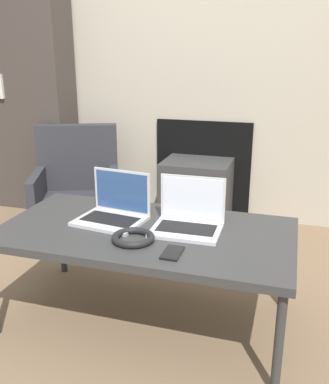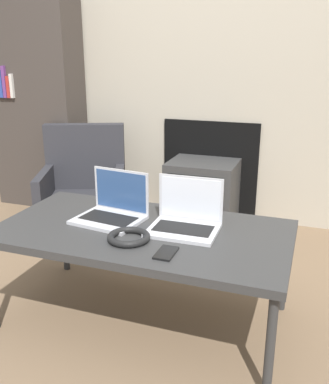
{
  "view_description": "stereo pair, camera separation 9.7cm",
  "coord_description": "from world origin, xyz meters",
  "px_view_note": "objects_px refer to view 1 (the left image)",
  "views": [
    {
      "loc": [
        0.61,
        -1.44,
        1.23
      ],
      "look_at": [
        0.0,
        0.55,
        0.56
      ],
      "focal_mm": 40.0,
      "sensor_mm": 36.0,
      "label": 1
    },
    {
      "loc": [
        0.7,
        -1.41,
        1.23
      ],
      "look_at": [
        0.0,
        0.55,
        0.56
      ],
      "focal_mm": 40.0,
      "sensor_mm": 36.0,
      "label": 2
    }
  ],
  "objects_px": {
    "headphones": "(133,238)",
    "phone": "(172,253)",
    "laptop_right": "(189,218)",
    "armchair": "(77,181)",
    "laptop_left": "(114,210)",
    "tv": "(196,193)"
  },
  "relations": [
    {
      "from": "armchair",
      "to": "tv",
      "type": "bearing_deg",
      "value": -7.92
    },
    {
      "from": "laptop_left",
      "to": "tv",
      "type": "height_order",
      "value": "laptop_left"
    },
    {
      "from": "phone",
      "to": "tv",
      "type": "relative_size",
      "value": 0.26
    },
    {
      "from": "laptop_right",
      "to": "phone",
      "type": "distance_m",
      "value": 0.28
    },
    {
      "from": "laptop_left",
      "to": "armchair",
      "type": "height_order",
      "value": "armchair"
    },
    {
      "from": "laptop_right",
      "to": "phone",
      "type": "height_order",
      "value": "laptop_right"
    },
    {
      "from": "headphones",
      "to": "phone",
      "type": "height_order",
      "value": "headphones"
    },
    {
      "from": "laptop_right",
      "to": "laptop_left",
      "type": "bearing_deg",
      "value": 179.0
    },
    {
      "from": "laptop_left",
      "to": "phone",
      "type": "relative_size",
      "value": 2.64
    },
    {
      "from": "phone",
      "to": "tv",
      "type": "bearing_deg",
      "value": 99.12
    },
    {
      "from": "headphones",
      "to": "armchair",
      "type": "distance_m",
      "value": 1.49
    },
    {
      "from": "headphones",
      "to": "tv",
      "type": "distance_m",
      "value": 1.42
    },
    {
      "from": "phone",
      "to": "armchair",
      "type": "height_order",
      "value": "armchair"
    },
    {
      "from": "armchair",
      "to": "headphones",
      "type": "bearing_deg",
      "value": -75.11
    },
    {
      "from": "laptop_left",
      "to": "headphones",
      "type": "bearing_deg",
      "value": -42.11
    },
    {
      "from": "laptop_left",
      "to": "armchair",
      "type": "relative_size",
      "value": 0.43
    },
    {
      "from": "headphones",
      "to": "armchair",
      "type": "height_order",
      "value": "armchair"
    },
    {
      "from": "headphones",
      "to": "armchair",
      "type": "relative_size",
      "value": 0.24
    },
    {
      "from": "laptop_left",
      "to": "laptop_right",
      "type": "relative_size",
      "value": 1.08
    },
    {
      "from": "tv",
      "to": "armchair",
      "type": "relative_size",
      "value": 0.62
    },
    {
      "from": "laptop_left",
      "to": "phone",
      "type": "xyz_separation_m",
      "value": [
        0.37,
        -0.28,
        -0.04
      ]
    },
    {
      "from": "laptop_right",
      "to": "phone",
      "type": "relative_size",
      "value": 2.44
    }
  ]
}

